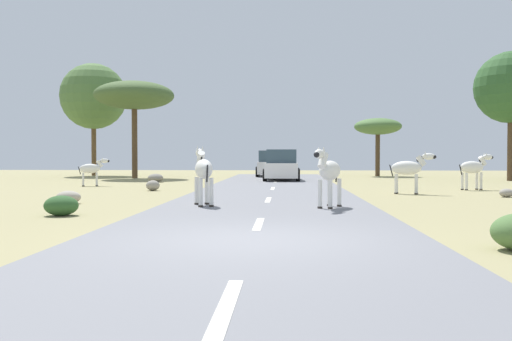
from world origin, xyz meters
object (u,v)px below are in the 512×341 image
Objects in this scene: bush_2 at (61,206)px; rock_2 at (68,197)px; tree_0 at (93,97)px; car_0 at (282,166)px; tree_3 at (134,96)px; zebra_1 at (409,169)px; zebra_0 at (329,171)px; zebra_3 at (92,169)px; rock_3 at (153,185)px; car_1 at (271,165)px; rock_1 at (155,178)px; zebra_2 at (203,170)px; tree_4 at (378,127)px; rock_4 at (507,193)px; tree_1 at (511,88)px; zebra_4 at (474,168)px.

bush_2 is 3.39m from rock_2.
tree_0 is 24.77m from rock_2.
tree_0 is at bearing 150.60° from car_0.
zebra_1 is at bearing -43.79° from tree_3.
zebra_0 is 0.37× the size of car_0.
zebra_3 is 2.46× the size of rock_3.
zebra_3 is (-10.36, 10.75, -0.20)m from zebra_0.
bush_2 is (-10.00, -7.95, -0.71)m from zebra_1.
car_1 is 9.80m from rock_1.
bush_2 is at bearing -84.04° from rock_1.
bush_2 reaches higher than rock_2.
zebra_2 is at bearing -65.66° from rock_3.
car_0 is (-1.36, 16.33, -0.17)m from zebra_0.
tree_4 reaches higher than bush_2.
car_0 is at bearing 100.11° from zebra_3.
rock_4 is at bearing -12.22° from rock_3.
car_0 reaches higher than rock_1.
zebra_0 is 8.06m from rock_4.
zebra_2 is (-3.44, 0.52, 0.03)m from zebra_0.
zebra_3 is at bearing -163.48° from tree_1.
zebra_1 reaches higher than rock_4.
bush_2 is (-5.15, -18.15, -0.60)m from car_0.
rock_3 is (-10.10, 1.40, -0.74)m from zebra_1.
car_1 is at bearing -165.42° from zebra_4.
rock_2 is at bearing -166.82° from rock_4.
tree_4 is at bearing 13.62° from car_1.
rock_4 is at bearing -86.69° from tree_4.
tree_3 reaches higher than rock_4.
zebra_0 is at bearing -85.89° from car_1.
tree_1 is 10.05× the size of rock_2.
rock_4 is at bearing -120.05° from zebra_0.
zebra_2 is 3.94m from bush_2.
zebra_4 reaches higher than rock_4.
zebra_4 is at bearing -103.59° from zebra_0.
zebra_4 is 15.82m from tree_4.
zebra_4 is 10.88m from tree_1.
bush_2 is at bearing -71.74° from tree_0.
rock_2 is at bearing 14.09° from zebra_0.
rock_4 is at bearing -42.22° from tree_0.
car_0 is 10.28m from rock_3.
rock_4 is (-0.24, -4.02, -0.79)m from zebra_4.
zebra_4 is 21.30m from tree_3.
car_0 is at bearing -138.47° from zebra_1.
bush_2 is (-18.25, -19.13, -5.09)m from tree_1.
zebra_1 reaches higher than rock_1.
tree_0 is at bearing 108.26° from bush_2.
zebra_0 is 0.95× the size of zebra_2.
zebra_3 is 15.21m from tree_0.
tree_4 reaches higher than zebra_4.
car_0 is 7.11m from rock_1.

